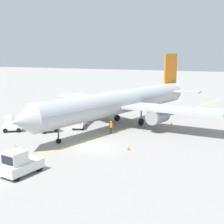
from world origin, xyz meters
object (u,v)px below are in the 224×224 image
baggage_tug_by_cargo_door (48,125)px  safety_cone_nose_right (128,148)px  safety_cone_nose_left (89,113)px  safety_cone_wingtip_left (16,147)px  baggage_tug_near_wing (11,125)px  ground_crew_marshaller (111,127)px  safety_cone_wingtip_right (172,123)px  pushback_tug (19,164)px  belt_loader_forward_hold (80,122)px  airliner (123,101)px

baggage_tug_by_cargo_door → safety_cone_nose_right: bearing=-13.2°
safety_cone_nose_left → safety_cone_wingtip_left: bearing=-85.5°
baggage_tug_by_cargo_door → baggage_tug_near_wing: bearing=-159.8°
ground_crew_marshaller → safety_cone_nose_left: 13.32m
safety_cone_nose_left → baggage_tug_near_wing: bearing=-105.5°
baggage_tug_by_cargo_door → safety_cone_wingtip_right: baggage_tug_by_cargo_door is taller
ground_crew_marshaller → safety_cone_wingtip_left: (-6.87, -9.92, -0.69)m
pushback_tug → belt_loader_forward_hold: bearing=102.6°
ground_crew_marshaller → safety_cone_wingtip_right: 10.33m
pushback_tug → belt_loader_forward_hold: (-3.82, 17.13, -0.22)m
baggage_tug_near_wing → airliner: bearing=38.4°
safety_cone_wingtip_left → ground_crew_marshaller: bearing=55.3°
ground_crew_marshaller → safety_cone_nose_left: ground_crew_marshaller is taller
baggage_tug_near_wing → belt_loader_forward_hold: size_ratio=0.53×
safety_cone_nose_right → airliner: bearing=114.6°
safety_cone_nose_right → baggage_tug_near_wing: bearing=175.9°
pushback_tug → safety_cone_nose_right: pushback_tug is taller
baggage_tug_near_wing → safety_cone_wingtip_left: size_ratio=6.19×
belt_loader_forward_hold → safety_cone_wingtip_left: 11.61m
baggage_tug_by_cargo_door → belt_loader_forward_hold: (2.41, 4.11, -0.15)m
baggage_tug_by_cargo_door → ground_crew_marshaller: (7.88, 2.51, -0.02)m
baggage_tug_near_wing → safety_cone_nose_right: size_ratio=6.19×
baggage_tug_near_wing → belt_loader_forward_hold: belt_loader_forward_hold is taller
airliner → safety_cone_wingtip_left: 16.82m
baggage_tug_near_wing → safety_cone_wingtip_left: (5.61, -5.72, -0.71)m
safety_cone_nose_right → safety_cone_wingtip_left: size_ratio=1.00×
safety_cone_wingtip_right → baggage_tug_near_wing: bearing=-145.5°
baggage_tug_near_wing → belt_loader_forward_hold: bearing=39.6°
baggage_tug_near_wing → safety_cone_nose_left: 15.02m
airliner → pushback_tug: (-1.18, -20.84, -2.42)m
ground_crew_marshaller → safety_cone_nose_right: (4.43, -5.40, -0.69)m
pushback_tug → safety_cone_wingtip_left: 7.70m
pushback_tug → safety_cone_nose_right: (6.08, 10.14, -0.77)m
baggage_tug_by_cargo_door → safety_cone_nose_left: (-0.59, 12.78, -0.71)m
belt_loader_forward_hold → safety_cone_nose_right: belt_loader_forward_hold is taller
baggage_tug_near_wing → safety_cone_nose_left: bearing=74.5°
baggage_tug_by_cargo_door → safety_cone_wingtip_left: 7.51m
pushback_tug → baggage_tug_near_wing: pushback_tug is taller
safety_cone_nose_left → safety_cone_wingtip_right: size_ratio=1.00×
baggage_tug_by_cargo_door → safety_cone_nose_left: size_ratio=6.11×
belt_loader_forward_hold → baggage_tug_by_cargo_door: bearing=-120.4°
baggage_tug_by_cargo_door → safety_cone_nose_right: baggage_tug_by_cargo_door is taller
safety_cone_nose_right → pushback_tug: bearing=-120.9°
pushback_tug → baggage_tug_by_cargo_door: size_ratio=1.43×
ground_crew_marshaller → airliner: bearing=95.1°
belt_loader_forward_hold → ground_crew_marshaller: 5.70m
pushback_tug → belt_loader_forward_hold: size_ratio=0.75×
airliner → belt_loader_forward_hold: bearing=-143.5°
baggage_tug_near_wing → ground_crew_marshaller: bearing=18.6°
belt_loader_forward_hold → safety_cone_wingtip_right: bearing=31.0°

